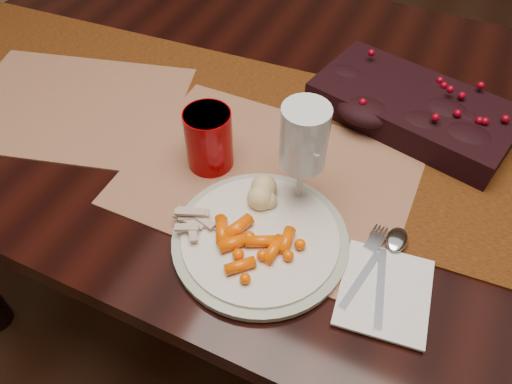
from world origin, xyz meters
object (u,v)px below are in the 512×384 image
at_px(napkin, 385,292).
at_px(dining_table, 314,237).
at_px(mashed_potatoes, 264,192).
at_px(centerpiece, 414,104).
at_px(baby_carrots, 247,243).
at_px(dinner_plate, 260,239).
at_px(turkey_shreds, 197,224).
at_px(wine_glass, 302,160).
at_px(red_cup, 209,139).
at_px(placemat_main, 268,177).

bearing_deg(napkin, dining_table, 113.94).
height_order(mashed_potatoes, napkin, mashed_potatoes).
height_order(centerpiece, baby_carrots, centerpiece).
bearing_deg(centerpiece, dinner_plate, -109.88).
height_order(centerpiece, dinner_plate, centerpiece).
xyz_separation_m(centerpiece, baby_carrots, (-0.15, -0.41, -0.01)).
distance_m(turkey_shreds, wine_glass, 0.19).
bearing_deg(baby_carrots, mashed_potatoes, 99.88).
relative_size(mashed_potatoes, red_cup, 0.65).
bearing_deg(dinner_plate, wine_glass, 77.76).
distance_m(baby_carrots, turkey_shreds, 0.09).
xyz_separation_m(dinner_plate, red_cup, (-0.15, 0.12, 0.05)).
xyz_separation_m(baby_carrots, mashed_potatoes, (-0.02, 0.09, 0.01)).
height_order(dinner_plate, baby_carrots, baby_carrots).
bearing_deg(turkey_shreds, placemat_main, 72.62).
bearing_deg(placemat_main, turkey_shreds, -107.80).
xyz_separation_m(baby_carrots, red_cup, (-0.14, 0.15, 0.03)).
bearing_deg(wine_glass, baby_carrots, -103.34).
xyz_separation_m(dinner_plate, mashed_potatoes, (-0.03, 0.07, 0.03)).
distance_m(napkin, red_cup, 0.37).
relative_size(dining_table, centerpiece, 4.94).
height_order(placemat_main, napkin, napkin).
height_order(mashed_potatoes, red_cup, red_cup).
relative_size(dining_table, turkey_shreds, 23.73).
distance_m(baby_carrots, mashed_potatoes, 0.10).
bearing_deg(napkin, dinner_plate, 171.47).
bearing_deg(mashed_potatoes, dining_table, 83.00).
bearing_deg(baby_carrots, turkey_shreds, 179.21).
relative_size(dinner_plate, wine_glass, 1.36).
height_order(baby_carrots, wine_glass, wine_glass).
relative_size(centerpiece, red_cup, 3.32).
height_order(dinner_plate, turkey_shreds, turkey_shreds).
distance_m(centerpiece, wine_glass, 0.31).
height_order(dinner_plate, red_cup, red_cup).
height_order(baby_carrots, napkin, baby_carrots).
height_order(napkin, red_cup, red_cup).
relative_size(napkin, wine_glass, 0.73).
xyz_separation_m(placemat_main, turkey_shreds, (-0.05, -0.16, 0.03)).
distance_m(dining_table, napkin, 0.53).
relative_size(placemat_main, napkin, 3.29).
height_order(baby_carrots, red_cup, red_cup).
xyz_separation_m(centerpiece, wine_glass, (-0.12, -0.28, 0.06)).
bearing_deg(dinner_plate, napkin, -1.48).
bearing_deg(red_cup, napkin, -19.62).
relative_size(baby_carrots, napkin, 0.84).
distance_m(centerpiece, baby_carrots, 0.44).
distance_m(dinner_plate, red_cup, 0.20).
bearing_deg(baby_carrots, centerpiece, 70.30).
distance_m(placemat_main, dinner_plate, 0.14).
relative_size(dinner_plate, napkin, 1.86).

